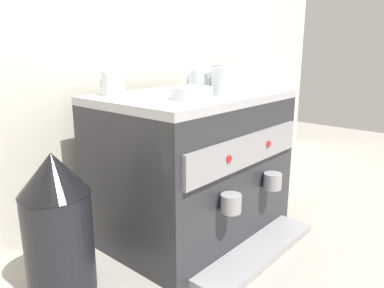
{
  "coord_description": "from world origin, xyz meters",
  "views": [
    {
      "loc": [
        -0.87,
        -0.75,
        0.6
      ],
      "look_at": [
        0.0,
        0.0,
        0.3
      ],
      "focal_mm": 34.52,
      "sensor_mm": 36.0,
      "label": 1
    }
  ],
  "objects_px": {
    "ceramic_cup_1": "(113,84)",
    "ceramic_bowl_0": "(199,83)",
    "milk_pitcher": "(262,175)",
    "ceramic_cup_0": "(199,81)",
    "coffee_grinder": "(58,224)",
    "espresso_machine": "(193,165)",
    "ceramic_bowl_1": "(191,93)",
    "ceramic_cup_2": "(223,81)",
    "ceramic_cup_3": "(223,78)"
  },
  "relations": [
    {
      "from": "ceramic_cup_1",
      "to": "ceramic_bowl_0",
      "type": "relative_size",
      "value": 1.07
    },
    {
      "from": "ceramic_bowl_0",
      "to": "milk_pitcher",
      "type": "height_order",
      "value": "ceramic_bowl_0"
    },
    {
      "from": "ceramic_cup_0",
      "to": "coffee_grinder",
      "type": "xyz_separation_m",
      "value": [
        -0.48,
        0.05,
        -0.31
      ]
    },
    {
      "from": "espresso_machine",
      "to": "milk_pitcher",
      "type": "distance_m",
      "value": 0.49
    },
    {
      "from": "milk_pitcher",
      "to": "ceramic_bowl_1",
      "type": "bearing_deg",
      "value": -171.35
    },
    {
      "from": "coffee_grinder",
      "to": "milk_pitcher",
      "type": "bearing_deg",
      "value": -2.04
    },
    {
      "from": "ceramic_cup_2",
      "to": "ceramic_bowl_1",
      "type": "relative_size",
      "value": 1.03
    },
    {
      "from": "ceramic_cup_1",
      "to": "milk_pitcher",
      "type": "distance_m",
      "value": 0.8
    },
    {
      "from": "ceramic_cup_3",
      "to": "milk_pitcher",
      "type": "xyz_separation_m",
      "value": [
        0.34,
        0.03,
        -0.44
      ]
    },
    {
      "from": "espresso_machine",
      "to": "ceramic_cup_3",
      "type": "bearing_deg",
      "value": -10.44
    },
    {
      "from": "coffee_grinder",
      "to": "ceramic_bowl_1",
      "type": "bearing_deg",
      "value": -18.1
    },
    {
      "from": "espresso_machine",
      "to": "ceramic_bowl_1",
      "type": "height_order",
      "value": "ceramic_bowl_1"
    },
    {
      "from": "ceramic_cup_2",
      "to": "ceramic_bowl_1",
      "type": "xyz_separation_m",
      "value": [
        -0.12,
        0.02,
        -0.03
      ]
    },
    {
      "from": "ceramic_cup_0",
      "to": "espresso_machine",
      "type": "bearing_deg",
      "value": 133.09
    },
    {
      "from": "espresso_machine",
      "to": "ceramic_cup_0",
      "type": "bearing_deg",
      "value": -46.91
    },
    {
      "from": "ceramic_cup_1",
      "to": "milk_pitcher",
      "type": "relative_size",
      "value": 0.76
    },
    {
      "from": "ceramic_cup_2",
      "to": "ceramic_cup_3",
      "type": "bearing_deg",
      "value": 36.26
    },
    {
      "from": "espresso_machine",
      "to": "ceramic_cup_3",
      "type": "xyz_separation_m",
      "value": [
        0.12,
        -0.02,
        0.28
      ]
    },
    {
      "from": "ceramic_cup_0",
      "to": "ceramic_bowl_1",
      "type": "distance_m",
      "value": 0.13
    },
    {
      "from": "espresso_machine",
      "to": "ceramic_bowl_1",
      "type": "bearing_deg",
      "value": -141.19
    },
    {
      "from": "espresso_machine",
      "to": "ceramic_cup_3",
      "type": "distance_m",
      "value": 0.3
    },
    {
      "from": "ceramic_cup_3",
      "to": "milk_pitcher",
      "type": "bearing_deg",
      "value": 4.55
    },
    {
      "from": "espresso_machine",
      "to": "ceramic_cup_2",
      "type": "height_order",
      "value": "ceramic_cup_2"
    },
    {
      "from": "espresso_machine",
      "to": "ceramic_cup_0",
      "type": "relative_size",
      "value": 6.04
    },
    {
      "from": "ceramic_cup_1",
      "to": "coffee_grinder",
      "type": "relative_size",
      "value": 0.28
    },
    {
      "from": "coffee_grinder",
      "to": "ceramic_bowl_0",
      "type": "bearing_deg",
      "value": 3.02
    },
    {
      "from": "espresso_machine",
      "to": "milk_pitcher",
      "type": "bearing_deg",
      "value": 0.52
    },
    {
      "from": "espresso_machine",
      "to": "ceramic_bowl_1",
      "type": "relative_size",
      "value": 5.06
    },
    {
      "from": "ceramic_cup_1",
      "to": "coffee_grinder",
      "type": "distance_m",
      "value": 0.42
    },
    {
      "from": "ceramic_bowl_1",
      "to": "ceramic_cup_3",
      "type": "bearing_deg",
      "value": 14.66
    },
    {
      "from": "ceramic_bowl_0",
      "to": "milk_pitcher",
      "type": "relative_size",
      "value": 0.71
    },
    {
      "from": "espresso_machine",
      "to": "coffee_grinder",
      "type": "bearing_deg",
      "value": 175.42
    },
    {
      "from": "ceramic_cup_1",
      "to": "ceramic_bowl_1",
      "type": "xyz_separation_m",
      "value": [
        0.1,
        -0.22,
        -0.02
      ]
    },
    {
      "from": "ceramic_cup_2",
      "to": "coffee_grinder",
      "type": "xyz_separation_m",
      "value": [
        -0.48,
        0.14,
        -0.32
      ]
    },
    {
      "from": "ceramic_cup_1",
      "to": "ceramic_cup_0",
      "type": "bearing_deg",
      "value": -36.02
    },
    {
      "from": "ceramic_bowl_0",
      "to": "milk_pitcher",
      "type": "distance_m",
      "value": 0.55
    },
    {
      "from": "ceramic_bowl_0",
      "to": "coffee_grinder",
      "type": "distance_m",
      "value": 0.65
    },
    {
      "from": "ceramic_cup_0",
      "to": "ceramic_cup_1",
      "type": "xyz_separation_m",
      "value": [
        -0.21,
        0.15,
        -0.0
      ]
    },
    {
      "from": "espresso_machine",
      "to": "ceramic_cup_1",
      "type": "xyz_separation_m",
      "value": [
        -0.2,
        0.14,
        0.27
      ]
    },
    {
      "from": "ceramic_cup_0",
      "to": "ceramic_bowl_1",
      "type": "relative_size",
      "value": 0.84
    },
    {
      "from": "ceramic_cup_1",
      "to": "ceramic_cup_2",
      "type": "height_order",
      "value": "ceramic_cup_2"
    },
    {
      "from": "ceramic_cup_0",
      "to": "ceramic_cup_1",
      "type": "height_order",
      "value": "ceramic_cup_0"
    },
    {
      "from": "espresso_machine",
      "to": "ceramic_bowl_0",
      "type": "xyz_separation_m",
      "value": [
        0.11,
        0.07,
        0.25
      ]
    },
    {
      "from": "ceramic_cup_3",
      "to": "ceramic_bowl_1",
      "type": "height_order",
      "value": "ceramic_cup_3"
    },
    {
      "from": "milk_pitcher",
      "to": "coffee_grinder",
      "type": "bearing_deg",
      "value": 177.96
    },
    {
      "from": "ceramic_cup_3",
      "to": "milk_pitcher",
      "type": "distance_m",
      "value": 0.55
    },
    {
      "from": "ceramic_cup_0",
      "to": "ceramic_cup_2",
      "type": "relative_size",
      "value": 0.82
    },
    {
      "from": "ceramic_cup_3",
      "to": "coffee_grinder",
      "type": "relative_size",
      "value": 0.34
    },
    {
      "from": "ceramic_bowl_1",
      "to": "coffee_grinder",
      "type": "bearing_deg",
      "value": 161.9
    },
    {
      "from": "espresso_machine",
      "to": "ceramic_cup_2",
      "type": "distance_m",
      "value": 0.29
    }
  ]
}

